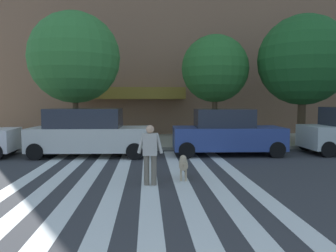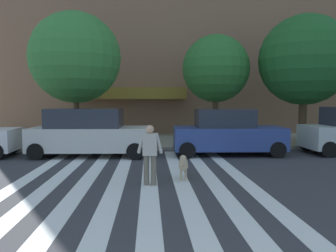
{
  "view_description": "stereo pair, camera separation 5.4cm",
  "coord_description": "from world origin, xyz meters",
  "px_view_note": "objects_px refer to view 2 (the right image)",
  "views": [
    {
      "loc": [
        -0.09,
        -0.86,
        2.29
      ],
      "look_at": [
        0.52,
        8.77,
        1.54
      ],
      "focal_mm": 34.84,
      "sensor_mm": 36.0,
      "label": 1
    },
    {
      "loc": [
        -0.03,
        -0.86,
        2.29
      ],
      "look_at": [
        0.52,
        8.77,
        1.54
      ],
      "focal_mm": 34.84,
      "sensor_mm": 36.0,
      "label": 2
    }
  ],
  "objects_px": {
    "parked_car_behind_first": "(89,133)",
    "street_tree_middle": "(216,69)",
    "street_tree_nearest": "(75,58)",
    "pedestrian_dog_walker": "(150,151)",
    "dog_on_leash": "(183,164)",
    "parked_car_third_in_line": "(227,133)",
    "street_tree_further": "(304,60)"
  },
  "relations": [
    {
      "from": "street_tree_middle",
      "to": "dog_on_leash",
      "type": "bearing_deg",
      "value": -108.25
    },
    {
      "from": "parked_car_third_in_line",
      "to": "street_tree_middle",
      "type": "height_order",
      "value": "street_tree_middle"
    },
    {
      "from": "street_tree_middle",
      "to": "pedestrian_dog_walker",
      "type": "height_order",
      "value": "street_tree_middle"
    },
    {
      "from": "street_tree_nearest",
      "to": "dog_on_leash",
      "type": "distance_m",
      "value": 8.79
    },
    {
      "from": "street_tree_middle",
      "to": "pedestrian_dog_walker",
      "type": "bearing_deg",
      "value": -112.95
    },
    {
      "from": "parked_car_behind_first",
      "to": "street_tree_further",
      "type": "bearing_deg",
      "value": 13.36
    },
    {
      "from": "parked_car_third_in_line",
      "to": "dog_on_leash",
      "type": "distance_m",
      "value": 4.8
    },
    {
      "from": "parked_car_behind_first",
      "to": "dog_on_leash",
      "type": "xyz_separation_m",
      "value": [
        3.49,
        -4.18,
        -0.52
      ]
    },
    {
      "from": "dog_on_leash",
      "to": "street_tree_nearest",
      "type": "bearing_deg",
      "value": 124.58
    },
    {
      "from": "parked_car_behind_first",
      "to": "street_tree_middle",
      "type": "relative_size",
      "value": 0.88
    },
    {
      "from": "street_tree_nearest",
      "to": "dog_on_leash",
      "type": "relative_size",
      "value": 6.2
    },
    {
      "from": "dog_on_leash",
      "to": "parked_car_behind_first",
      "type": "bearing_deg",
      "value": 129.86
    },
    {
      "from": "pedestrian_dog_walker",
      "to": "parked_car_third_in_line",
      "type": "bearing_deg",
      "value": 55.8
    },
    {
      "from": "parked_car_behind_first",
      "to": "street_tree_middle",
      "type": "bearing_deg",
      "value": 28.94
    },
    {
      "from": "parked_car_behind_first",
      "to": "parked_car_third_in_line",
      "type": "xyz_separation_m",
      "value": [
        5.79,
        -0.0,
        -0.05
      ]
    },
    {
      "from": "street_tree_further",
      "to": "dog_on_leash",
      "type": "xyz_separation_m",
      "value": [
        -6.74,
        -6.61,
        -3.86
      ]
    },
    {
      "from": "parked_car_behind_first",
      "to": "dog_on_leash",
      "type": "relative_size",
      "value": 4.76
    },
    {
      "from": "street_tree_middle",
      "to": "parked_car_behind_first",
      "type": "bearing_deg",
      "value": -151.06
    },
    {
      "from": "pedestrian_dog_walker",
      "to": "dog_on_leash",
      "type": "xyz_separation_m",
      "value": [
        0.98,
        0.65,
        -0.48
      ]
    },
    {
      "from": "street_tree_nearest",
      "to": "dog_on_leash",
      "type": "xyz_separation_m",
      "value": [
        4.48,
        -6.5,
        -3.88
      ]
    },
    {
      "from": "street_tree_nearest",
      "to": "parked_car_third_in_line",
      "type": "bearing_deg",
      "value": -18.88
    },
    {
      "from": "street_tree_middle",
      "to": "street_tree_further",
      "type": "xyz_separation_m",
      "value": [
        4.27,
        -0.86,
        0.36
      ]
    },
    {
      "from": "street_tree_further",
      "to": "street_tree_middle",
      "type": "bearing_deg",
      "value": 168.6
    },
    {
      "from": "street_tree_nearest",
      "to": "street_tree_middle",
      "type": "xyz_separation_m",
      "value": [
        6.94,
        0.97,
        -0.38
      ]
    },
    {
      "from": "street_tree_nearest",
      "to": "pedestrian_dog_walker",
      "type": "distance_m",
      "value": 8.65
    },
    {
      "from": "parked_car_behind_first",
      "to": "street_tree_nearest",
      "type": "bearing_deg",
      "value": 113.12
    },
    {
      "from": "parked_car_behind_first",
      "to": "pedestrian_dog_walker",
      "type": "xyz_separation_m",
      "value": [
        2.51,
        -4.83,
        -0.04
      ]
    },
    {
      "from": "street_tree_middle",
      "to": "dog_on_leash",
      "type": "xyz_separation_m",
      "value": [
        -2.46,
        -7.47,
        -3.5
      ]
    },
    {
      "from": "street_tree_middle",
      "to": "dog_on_leash",
      "type": "height_order",
      "value": "street_tree_middle"
    },
    {
      "from": "street_tree_further",
      "to": "dog_on_leash",
      "type": "bearing_deg",
      "value": -135.56
    },
    {
      "from": "street_tree_middle",
      "to": "street_tree_further",
      "type": "distance_m",
      "value": 4.37
    },
    {
      "from": "parked_car_third_in_line",
      "to": "pedestrian_dog_walker",
      "type": "height_order",
      "value": "parked_car_third_in_line"
    }
  ]
}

